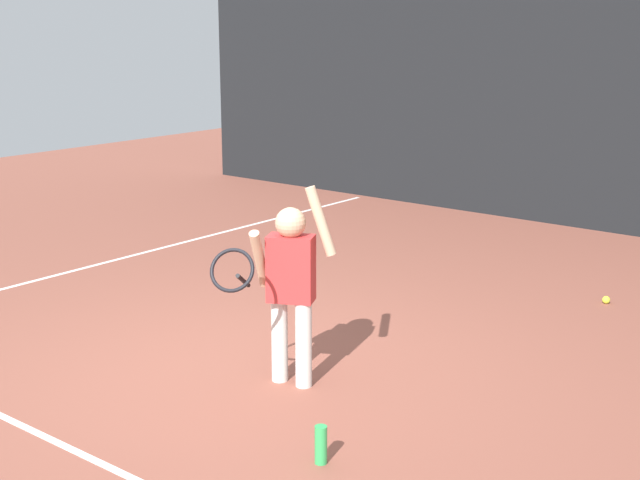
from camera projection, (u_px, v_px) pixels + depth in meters
name	position (u px, v px, depth m)	size (l,w,h in m)	color
ground_plane	(239.00, 372.00, 6.24)	(20.00, 20.00, 0.00)	brown
court_line_baseline	(66.00, 446.00, 5.15)	(9.00, 0.05, 0.00)	white
court_line_sideline	(87.00, 267.00, 8.83)	(0.05, 9.00, 0.00)	white
back_fence_windscreen	(587.00, 54.00, 10.07)	(11.48, 0.08, 3.97)	black
fence_post_0	(231.00, 39.00, 13.48)	(0.09, 0.09, 4.12)	slate
fence_post_1	(590.00, 47.00, 10.09)	(0.09, 0.09, 4.12)	slate
tennis_player	(289.00, 280.00, 5.86)	(0.51, 0.79, 1.35)	silver
water_bottle	(321.00, 445.00, 4.94)	(0.07, 0.07, 0.22)	green
tennis_ball_1	(606.00, 300.00, 7.71)	(0.07, 0.07, 0.07)	#CCE033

